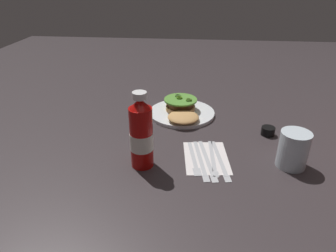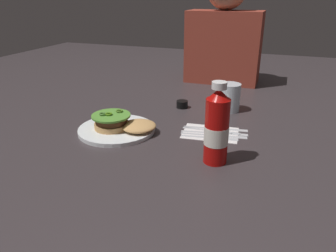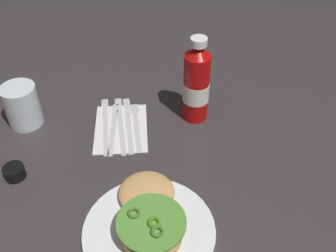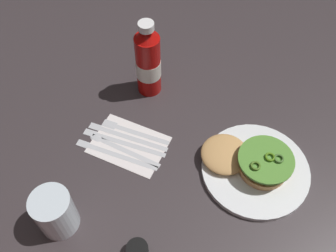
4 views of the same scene
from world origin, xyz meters
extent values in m
plane|color=#362E30|center=(0.00, 0.00, 0.00)|extent=(3.00, 3.00, 0.00)
cylinder|color=white|center=(-0.09, -0.17, 0.01)|extent=(0.25, 0.25, 0.01)
cylinder|color=tan|center=(-0.10, -0.17, 0.02)|extent=(0.11, 0.11, 0.02)
cylinder|color=#512D19|center=(-0.10, -0.17, 0.04)|extent=(0.10, 0.10, 0.02)
cylinder|color=red|center=(-0.10, -0.17, 0.05)|extent=(0.10, 0.10, 0.01)
cylinder|color=#538F33|center=(-0.10, -0.17, 0.06)|extent=(0.13, 0.13, 0.01)
torus|color=#406A29|center=(-0.13, -0.18, 0.06)|extent=(0.02, 0.02, 0.01)
torus|color=#497B14|center=(-0.11, -0.18, 0.06)|extent=(0.02, 0.02, 0.01)
torus|color=#466D1F|center=(-0.09, -0.14, 0.06)|extent=(0.02, 0.02, 0.01)
ellipsoid|color=tan|center=(-0.01, -0.16, 0.03)|extent=(0.11, 0.11, 0.03)
cylinder|color=#B30C0A|center=(0.26, -0.26, 0.09)|extent=(0.06, 0.06, 0.18)
cone|color=#B30C0A|center=(0.26, -0.26, 0.19)|extent=(0.06, 0.06, 0.03)
cylinder|color=white|center=(0.26, -0.26, 0.21)|extent=(0.04, 0.04, 0.02)
cylinder|color=white|center=(0.26, -0.26, 0.08)|extent=(0.06, 0.06, 0.05)
cylinder|color=silver|center=(0.22, 0.16, 0.05)|extent=(0.08, 0.08, 0.11)
cylinder|color=black|center=(0.04, 0.13, 0.01)|extent=(0.05, 0.05, 0.03)
cube|color=white|center=(0.21, -0.08, 0.00)|extent=(0.19, 0.15, 0.00)
cube|color=silver|center=(0.21, -0.11, 0.00)|extent=(0.18, 0.04, 0.00)
cube|color=silver|center=(0.28, -0.10, 0.00)|extent=(0.04, 0.03, 0.00)
cube|color=silver|center=(0.21, -0.09, 0.00)|extent=(0.19, 0.04, 0.00)
cube|color=silver|center=(0.29, -0.08, 0.00)|extent=(0.08, 0.03, 0.00)
cube|color=silver|center=(0.21, -0.08, 0.00)|extent=(0.19, 0.05, 0.00)
cube|color=silver|center=(0.29, -0.06, 0.00)|extent=(0.08, 0.03, 0.00)
cube|color=silver|center=(0.21, -0.06, 0.00)|extent=(0.19, 0.02, 0.00)
ellipsoid|color=silver|center=(0.29, -0.05, 0.00)|extent=(0.04, 0.03, 0.00)
cube|color=silver|center=(0.20, -0.04, 0.00)|extent=(0.19, 0.04, 0.00)
cube|color=silver|center=(0.28, -0.02, 0.00)|extent=(0.08, 0.03, 0.00)
camera|label=1|loc=(0.98, -0.11, 0.50)|focal=32.67mm
camera|label=2|loc=(0.41, -1.03, 0.43)|focal=34.41mm
camera|label=3|loc=(-0.51, -0.22, 0.64)|focal=41.72mm
camera|label=4|loc=(-0.13, 0.31, 0.79)|focal=40.89mm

